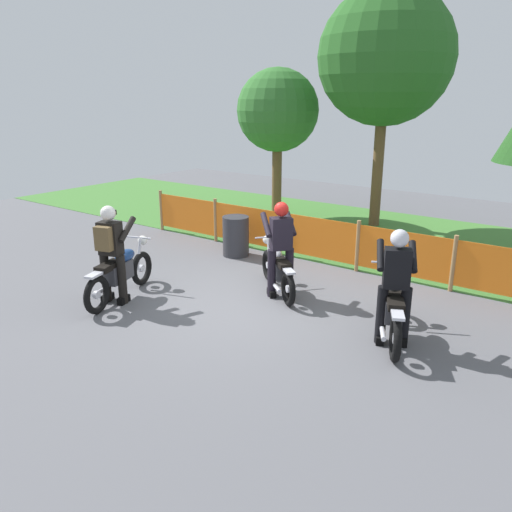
{
  "coord_description": "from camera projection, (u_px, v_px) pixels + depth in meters",
  "views": [
    {
      "loc": [
        5.06,
        -6.36,
        3.41
      ],
      "look_at": [
        0.38,
        0.02,
        0.9
      ],
      "focal_mm": 35.68,
      "sensor_mm": 36.0,
      "label": 1
    }
  ],
  "objects": [
    {
      "name": "rider_lead",
      "position": [
        281.0,
        246.0,
        8.8
      ],
      "size": [
        0.73,
        0.73,
        1.69
      ],
      "rotation": [
        0.0,
        0.0,
        2.45
      ],
      "color": "black",
      "rests_on": "ground"
    },
    {
      "name": "grass_verge",
      "position": [
        371.0,
        234.0,
        13.01
      ],
      "size": [
        24.0,
        5.63,
        0.01
      ],
      "primitive_type": "cube",
      "color": "#427A33",
      "rests_on": "ground"
    },
    {
      "name": "rider_trailing",
      "position": [
        396.0,
        283.0,
        7.06
      ],
      "size": [
        0.7,
        0.71,
        1.69
      ],
      "rotation": [
        0.0,
        0.0,
        2.03
      ],
      "color": "black",
      "rests_on": "ground"
    },
    {
      "name": "tree_near_left",
      "position": [
        386.0,
        57.0,
        12.65
      ],
      "size": [
        3.39,
        3.39,
        6.02
      ],
      "color": "brown",
      "rests_on": "ground"
    },
    {
      "name": "motorcycle_trailing",
      "position": [
        392.0,
        307.0,
        7.38
      ],
      "size": [
        1.05,
        1.89,
        0.97
      ],
      "rotation": [
        0.0,
        0.0,
        2.03
      ],
      "color": "black",
      "rests_on": "ground"
    },
    {
      "name": "rider_third",
      "position": [
        111.0,
        249.0,
        8.48
      ],
      "size": [
        0.66,
        0.76,
        1.69
      ],
      "rotation": [
        0.0,
        0.0,
        1.88
      ],
      "color": "black",
      "rests_on": "ground"
    },
    {
      "name": "motorcycle_lead",
      "position": [
        277.0,
        269.0,
        9.12
      ],
      "size": [
        1.51,
        1.29,
        0.89
      ],
      "rotation": [
        0.0,
        0.0,
        2.45
      ],
      "color": "black",
      "rests_on": "ground"
    },
    {
      "name": "motorcycle_third",
      "position": [
        120.0,
        272.0,
        8.83
      ],
      "size": [
        0.83,
        1.97,
        0.96
      ],
      "rotation": [
        0.0,
        0.0,
        1.88
      ],
      "color": "black",
      "rests_on": "ground"
    },
    {
      "name": "barrier_fence",
      "position": [
        317.0,
        238.0,
        10.68
      ],
      "size": [
        9.43,
        0.08,
        1.05
      ],
      "color": "#997547",
      "rests_on": "ground"
    },
    {
      "name": "ground",
      "position": [
        238.0,
        303.0,
        8.77
      ],
      "size": [
        24.0,
        24.0,
        0.02
      ],
      "primitive_type": "cube",
      "color": "#5B5B60"
    },
    {
      "name": "oil_drum",
      "position": [
        236.0,
        236.0,
        11.2
      ],
      "size": [
        0.58,
        0.58,
        0.88
      ],
      "primitive_type": "cylinder",
      "color": "#2D2D33",
      "rests_on": "ground"
    },
    {
      "name": "tree_leftmost",
      "position": [
        278.0,
        111.0,
        14.24
      ],
      "size": [
        2.31,
        2.31,
        4.16
      ],
      "color": "brown",
      "rests_on": "ground"
    }
  ]
}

